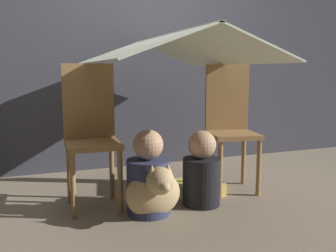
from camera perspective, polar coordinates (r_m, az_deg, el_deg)
name	(u,v)px	position (r m, az deg, el deg)	size (l,w,h in m)	color
ground_plane	(171,201)	(2.84, 0.52, -11.43)	(8.80, 8.80, 0.00)	gray
wall_back	(129,42)	(3.80, -6.02, 12.65)	(7.00, 0.05, 2.50)	#3D3D47
chair_left	(91,130)	(2.71, -11.64, -0.63)	(0.38, 0.38, 1.02)	olive
chair_right	(230,123)	(3.09, 9.46, 0.52)	(0.43, 0.43, 1.02)	olive
sheet_canopy	(168,49)	(2.75, 0.00, 11.69)	(1.12, 1.59, 0.21)	silver
person_front	(148,178)	(2.55, -3.00, -7.96)	(0.29, 0.29, 0.58)	#2D3351
person_second	(202,172)	(2.73, 5.14, -7.06)	(0.27, 0.27, 0.55)	black
dog	(155,191)	(2.48, -2.06, -9.90)	(0.37, 0.37, 0.40)	tan
floor_cushion	(198,187)	(3.01, 4.57, -9.30)	(0.36, 0.29, 0.10)	#E5CC66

